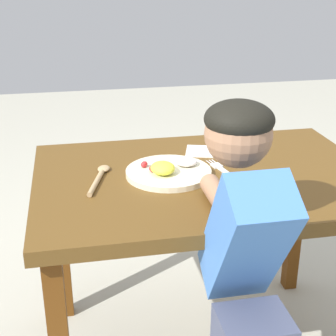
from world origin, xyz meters
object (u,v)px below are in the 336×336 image
Objects in this scene: plate at (169,171)px; fork at (225,172)px; person at (244,300)px; spoon at (99,177)px.

plate reaches higher than fork.
fork is at bearing 79.27° from person.
plate is at bearing 73.52° from fork.
fork is 0.21× the size of person.
plate is 0.21m from spoon.
person is at bearing -131.59° from spoon.
spoon is at bearing 74.01° from fork.
plate is 0.18m from fork.
spoon is (-0.39, 0.03, 0.00)m from fork.
plate is at bearing 100.98° from person.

